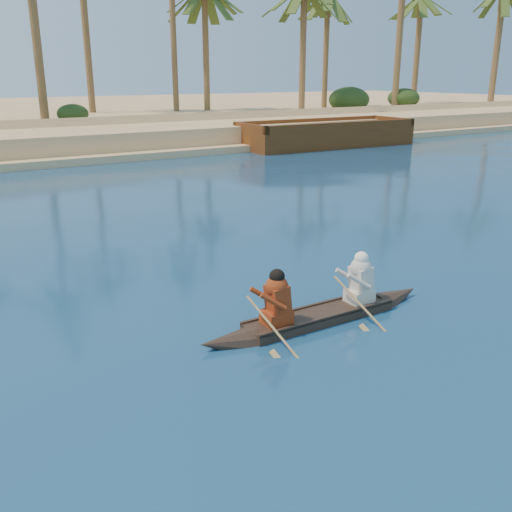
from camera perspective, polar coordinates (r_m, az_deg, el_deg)
canoe at (r=9.96m, az=6.39°, el=-5.16°), size 4.64×0.67×1.28m
barge_right at (r=34.81m, az=7.04°, el=11.87°), size 10.74×3.94×1.77m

